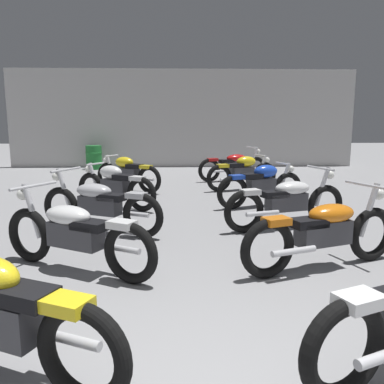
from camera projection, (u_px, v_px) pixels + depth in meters
name	position (u px, v px, depth m)	size (l,w,h in m)	color
back_wall	(183.00, 119.00, 14.92)	(12.86, 0.24, 3.60)	#BCBAB7
motorcycle_left_row_0	(0.00, 315.00, 2.60)	(1.84, 0.92, 0.88)	black
motorcycle_left_row_1	(75.00, 233.00, 4.51)	(1.95, 1.18, 0.97)	black
motorcycle_left_row_2	(99.00, 204.00, 6.12)	(2.02, 1.08, 0.97)	black
motorcycle_left_row_3	(115.00, 185.00, 7.88)	(1.72, 1.15, 0.88)	black
motorcycle_left_row_4	(128.00, 173.00, 9.80)	(1.72, 1.15, 0.88)	black
motorcycle_right_row_1	(324.00, 231.00, 4.60)	(2.08, 0.96, 0.97)	black
motorcycle_right_row_2	(287.00, 201.00, 6.36)	(2.11, 0.90, 0.97)	black
motorcycle_right_row_3	(262.00, 184.00, 8.01)	(1.88, 0.81, 0.88)	black
motorcycle_right_row_4	(243.00, 172.00, 9.96)	(1.89, 0.80, 0.88)	black
motorcycle_right_row_5	(234.00, 165.00, 11.54)	(2.09, 0.92, 0.97)	black
oil_drum	(94.00, 157.00, 14.35)	(0.59, 0.59, 0.85)	#1E722D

